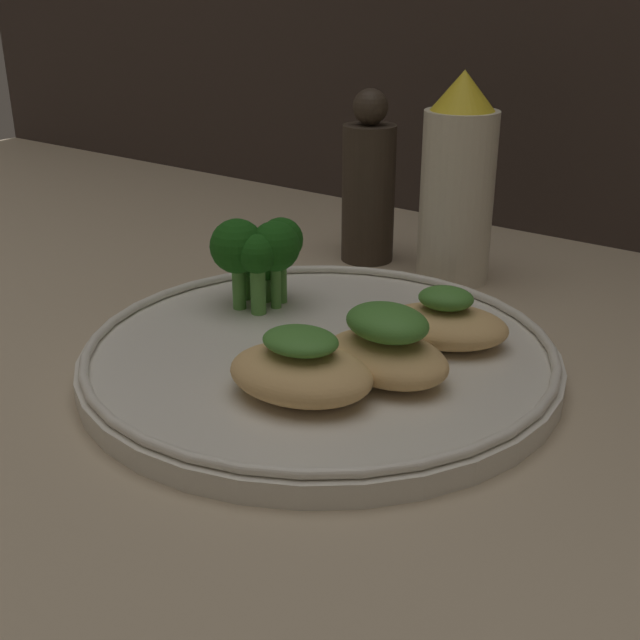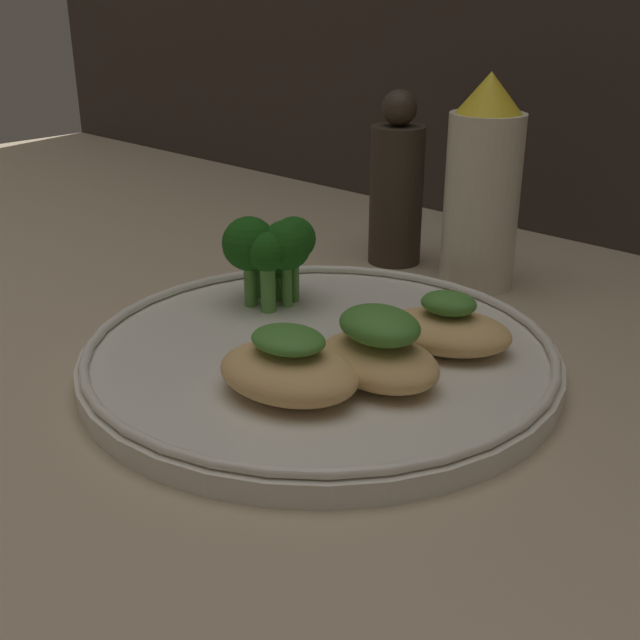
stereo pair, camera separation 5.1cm
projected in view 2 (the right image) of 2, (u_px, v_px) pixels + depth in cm
name	position (u px, v px, depth cm)	size (l,w,h in cm)	color
ground_plane	(320.00, 375.00, 52.24)	(180.00, 180.00, 1.00)	tan
plate	(320.00, 354.00, 51.66)	(30.61, 30.61, 2.00)	silver
grilled_meat_front	(289.00, 369.00, 45.16)	(9.59, 7.91, 4.08)	tan
grilled_meat_middle	(379.00, 352.00, 46.60)	(8.40, 6.36, 4.58)	tan
grilled_meat_back	(447.00, 328.00, 50.93)	(9.79, 8.36, 3.87)	tan
broccoli_bunch	(271.00, 249.00, 57.16)	(5.97, 6.35, 6.63)	#569942
sauce_bottle	(483.00, 188.00, 63.44)	(5.97, 5.97, 16.99)	beige
pepper_grinder	(396.00, 188.00, 69.44)	(4.65, 4.65, 14.99)	#382D23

